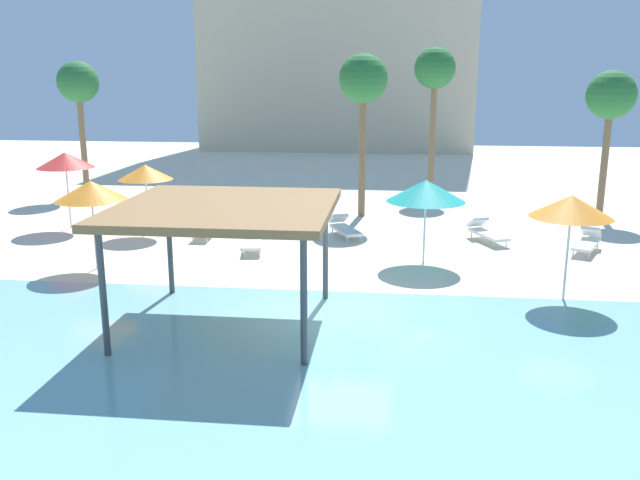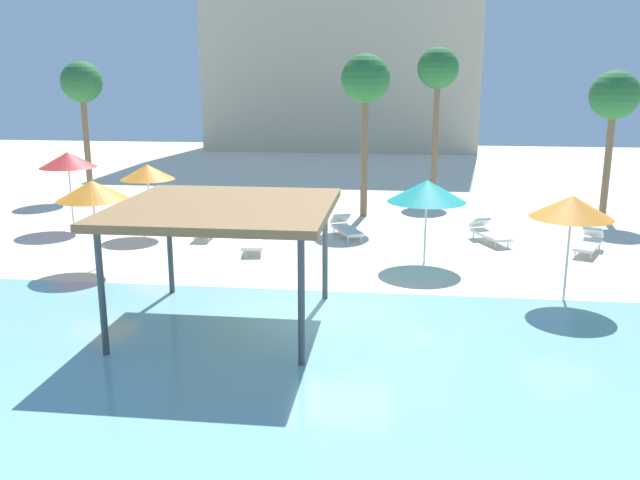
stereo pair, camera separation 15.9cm
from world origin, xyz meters
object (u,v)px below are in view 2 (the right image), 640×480
shade_pavilion (224,211)px  lounge_chair_4 (208,227)px  lounge_chair_0 (273,225)px  lounge_chair_1 (346,227)px  lounge_chair_5 (488,232)px  beach_umbrella_orange_3 (92,190)px  palm_tree_1 (82,85)px  beach_umbrella_red_6 (68,160)px  palm_tree_0 (438,72)px  beach_umbrella_orange_0 (572,207)px  lounge_chair_3 (589,242)px  beach_umbrella_teal_1 (427,191)px  beach_umbrella_orange_4 (147,172)px  lounge_chair_2 (254,240)px  palm_tree_3 (614,98)px  palm_tree_2 (365,83)px

shade_pavilion → lounge_chair_4: shade_pavilion is taller
lounge_chair_0 → lounge_chair_1: bearing=116.7°
lounge_chair_0 → lounge_chair_4: size_ratio=1.01×
lounge_chair_1 → lounge_chair_5: size_ratio=1.00×
beach_umbrella_orange_3 → lounge_chair_5: size_ratio=1.33×
lounge_chair_0 → lounge_chair_1: 2.63m
palm_tree_1 → lounge_chair_0: bearing=-34.9°
lounge_chair_0 → palm_tree_1: bearing=-95.4°
beach_umbrella_red_6 → lounge_chair_0: bearing=-0.8°
lounge_chair_1 → palm_tree_0: palm_tree_0 is taller
palm_tree_0 → lounge_chair_4: bearing=-131.0°
beach_umbrella_orange_0 → lounge_chair_5: (-1.16, 6.15, -2.10)m
lounge_chair_3 → beach_umbrella_teal_1: bearing=-44.7°
beach_umbrella_orange_0 → lounge_chair_3: 5.83m
beach_umbrella_orange_4 → lounge_chair_1: size_ratio=1.27×
lounge_chair_2 → lounge_chair_3: same height
beach_umbrella_orange_4 → lounge_chair_3: beach_umbrella_orange_4 is taller
lounge_chair_0 → beach_umbrella_orange_0: bearing=83.2°
lounge_chair_0 → palm_tree_3: (12.69, 4.62, 4.36)m
lounge_chair_4 → palm_tree_0: bearing=136.8°
palm_tree_2 → palm_tree_3: palm_tree_2 is taller
beach_umbrella_orange_4 → lounge_chair_2: beach_umbrella_orange_4 is taller
shade_pavilion → lounge_chair_5: size_ratio=2.40×
beach_umbrella_orange_0 → palm_tree_3: size_ratio=0.47×
beach_umbrella_teal_1 → lounge_chair_3: beach_umbrella_teal_1 is taller
beach_umbrella_orange_4 → lounge_chair_3: (15.03, -0.79, -1.90)m
beach_umbrella_orange_3 → lounge_chair_5: bearing=21.5°
beach_umbrella_orange_0 → lounge_chair_3: bearing=69.4°
beach_umbrella_teal_1 → lounge_chair_1: beach_umbrella_teal_1 is taller
beach_umbrella_teal_1 → lounge_chair_4: beach_umbrella_teal_1 is taller
beach_umbrella_orange_0 → lounge_chair_5: 6.60m
lounge_chair_3 → lounge_chair_5: same height
beach_umbrella_orange_0 → palm_tree_3: (3.97, 11.01, 2.25)m
beach_umbrella_orange_0 → beach_umbrella_teal_1: (-3.41, 3.12, -0.20)m
lounge_chair_2 → lounge_chair_4: bearing=-137.1°
beach_umbrella_red_6 → beach_umbrella_orange_3: bearing=-56.8°
beach_umbrella_teal_1 → beach_umbrella_orange_4: bearing=164.1°
beach_umbrella_orange_0 → palm_tree_0: size_ratio=0.40×
beach_umbrella_teal_1 → beach_umbrella_orange_0: bearing=-42.4°
beach_umbrella_orange_3 → lounge_chair_1: bearing=34.6°
lounge_chair_5 → lounge_chair_3: bearing=46.9°
shade_pavilion → palm_tree_2: bearing=79.2°
beach_umbrella_orange_4 → lounge_chair_4: bearing=-3.4°
beach_umbrella_red_6 → lounge_chair_5: (15.21, -0.35, -2.21)m
beach_umbrella_orange_0 → palm_tree_2: size_ratio=0.43×
shade_pavilion → lounge_chair_4: 9.19m
beach_umbrella_orange_0 → beach_umbrella_orange_4: bearing=155.8°
beach_umbrella_red_6 → palm_tree_0: 16.63m
lounge_chair_5 → beach_umbrella_red_6: bearing=-115.5°
beach_umbrella_teal_1 → beach_umbrella_orange_4: beach_umbrella_teal_1 is taller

